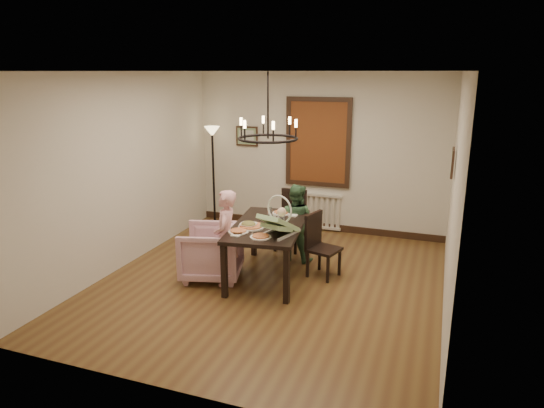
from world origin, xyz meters
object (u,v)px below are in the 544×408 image
Objects in this scene: floor_lamp at (214,177)px; baby_bouncer at (278,222)px; chair_far at (290,221)px; dining_table at (268,230)px; seated_man at (295,229)px; drinking_glass at (282,218)px; elderly_woman at (226,246)px; armchair at (211,252)px; chair_right at (324,246)px.

baby_bouncer is at bearing -48.32° from floor_lamp.
dining_table is at bearing -83.34° from chair_far.
drinking_glass is at bearing 96.93° from seated_man.
armchair is at bearing -126.58° from elderly_woman.
floor_lamp is at bearing -165.10° from elderly_woman.
floor_lamp reaches higher than armchair.
elderly_woman reaches higher than chair_far.
seated_man is at bearing 136.70° from elderly_woman.
floor_lamp is (-2.08, 2.33, -0.05)m from baby_bouncer.
elderly_woman is 1.31m from seated_man.
dining_table is at bearing 96.35° from armchair.
seated_man is 2.36m from floor_lamp.
drinking_glass is (0.91, 0.41, 0.47)m from armchair.
floor_lamp reaches higher than chair_far.
chair_right is 0.92× the size of seated_man.
seated_man is at bearing -31.80° from floor_lamp.
chair_far is 1.10m from drinking_glass.
dining_table is at bearing 126.91° from chair_right.
armchair is 1.10m from drinking_glass.
floor_lamp is (-1.81, 1.97, 0.22)m from dining_table.
drinking_glass is (0.17, 0.12, 0.16)m from dining_table.
chair_far is 0.45m from seated_man.
chair_right is at bearing 104.93° from elderly_woman.
baby_bouncer reaches higher than seated_man.
chair_far is 1.17m from chair_right.
drinking_glass is at bearing 115.26° from elderly_woman.
chair_far is 6.60× the size of drinking_glass.
chair_right is at bearing -33.74° from floor_lamp.
floor_lamp is at bearing 72.92° from chair_right.
drinking_glass is (-0.11, 0.48, -0.10)m from baby_bouncer.
elderly_woman is (-0.40, -1.54, 0.06)m from chair_far.
dining_table is 1.15m from chair_far.
dining_table is 0.97× the size of floor_lamp.
seated_man reaches higher than armchair.
elderly_woman is 7.35× the size of drinking_glass.
chair_far is at bearing 58.86° from chair_right.
dining_table is 0.26m from drinking_glass.
chair_far is 1.61m from baby_bouncer.
armchair is (-0.74, -0.29, -0.31)m from dining_table.
chair_far reaches higher than dining_table.
dining_table is 0.53m from baby_bouncer.
armchair is at bearing -64.73° from floor_lamp.
seated_man is (0.22, -0.40, 0.01)m from chair_far.
elderly_woman is 0.84m from baby_bouncer.
chair_far is 1.78× the size of baby_bouncer.
floor_lamp is at bearing 136.83° from drinking_glass.
armchair is (-0.69, -1.43, -0.11)m from chair_far.
floor_lamp is (-1.75, 0.83, 0.41)m from chair_far.
dining_table is 0.63m from elderly_woman.
floor_lamp reaches higher than dining_table.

